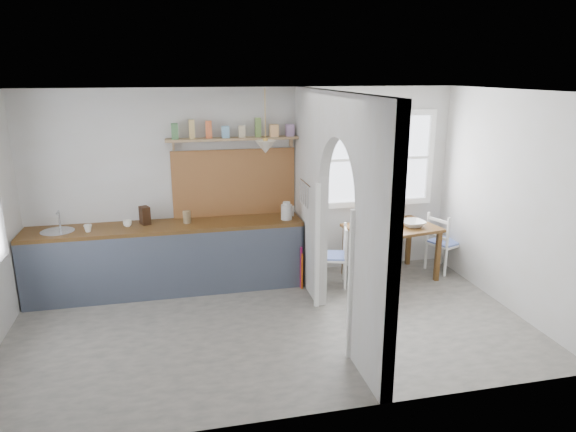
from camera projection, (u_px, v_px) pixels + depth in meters
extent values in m
cube|color=gray|center=(273.00, 326.00, 5.83)|extent=(5.80, 3.20, 0.01)
cube|color=silver|center=(270.00, 91.00, 5.12)|extent=(5.80, 3.20, 0.01)
cube|color=silver|center=(249.00, 185.00, 6.98)|extent=(5.80, 0.01, 2.60)
cube|color=silver|center=(311.00, 271.00, 3.97)|extent=(5.80, 0.01, 2.60)
cube|color=silver|center=(511.00, 202.00, 6.09)|extent=(0.01, 3.20, 2.60)
cube|color=silver|center=(376.00, 248.00, 4.50)|extent=(0.12, 0.80, 2.60)
cube|color=silver|center=(310.00, 192.00, 6.56)|extent=(0.12, 1.20, 2.60)
cube|color=silver|center=(342.00, 145.00, 5.23)|extent=(0.12, 1.20, 1.05)
cube|color=#563511|center=(166.00, 227.00, 6.57)|extent=(3.50, 0.60, 0.05)
cube|color=#4F5667|center=(168.00, 267.00, 6.43)|extent=(3.50, 0.03, 0.85)
cube|color=black|center=(168.00, 258.00, 6.74)|extent=(3.46, 0.45, 0.85)
cylinder|color=silver|center=(58.00, 232.00, 6.30)|extent=(0.40, 0.40, 0.02)
cube|color=olive|center=(234.00, 183.00, 6.90)|extent=(1.65, 0.03, 0.90)
cube|color=#9A7948|center=(234.00, 139.00, 6.66)|extent=(1.75, 0.20, 0.03)
cube|color=#356635|center=(175.00, 132.00, 6.47)|extent=(0.09, 0.09, 0.18)
cube|color=tan|center=(192.00, 132.00, 6.51)|extent=(0.09, 0.09, 0.18)
cube|color=#D05626|center=(209.00, 131.00, 6.56)|extent=(0.09, 0.09, 0.18)
cube|color=#5D90B1|center=(225.00, 131.00, 6.60)|extent=(0.09, 0.09, 0.18)
cube|color=tan|center=(242.00, 130.00, 6.65)|extent=(0.09, 0.09, 0.18)
cube|color=#587A30|center=(258.00, 130.00, 6.69)|extent=(0.09, 0.09, 0.18)
cube|color=tan|center=(274.00, 130.00, 6.74)|extent=(0.09, 0.09, 0.18)
cube|color=gray|center=(290.00, 129.00, 6.78)|extent=(0.09, 0.09, 0.18)
cone|color=white|center=(265.00, 147.00, 6.43)|extent=(0.26, 0.26, 0.16)
cylinder|color=silver|center=(306.00, 183.00, 6.41)|extent=(0.02, 0.50, 0.02)
imported|color=silver|center=(88.00, 228.00, 6.27)|extent=(0.11, 0.11, 0.09)
imported|color=white|center=(127.00, 223.00, 6.48)|extent=(0.12, 0.12, 0.08)
cube|color=black|center=(145.00, 215.00, 6.57)|extent=(0.15, 0.18, 0.23)
cylinder|color=olive|center=(187.00, 217.00, 6.62)|extent=(0.11, 0.11, 0.16)
cube|color=#A41357|center=(301.00, 268.00, 6.80)|extent=(0.02, 0.03, 0.59)
cube|color=#C0490F|center=(302.00, 271.00, 6.76)|extent=(0.02, 0.03, 0.49)
imported|color=silver|center=(413.00, 224.00, 7.01)|extent=(0.35, 0.35, 0.08)
imported|color=#4B6D51|center=(384.00, 228.00, 6.82)|extent=(0.09, 0.09, 0.08)
cylinder|color=black|center=(368.00, 230.00, 6.85)|extent=(0.22, 0.22, 0.01)
imported|color=#724378|center=(394.00, 215.00, 7.22)|extent=(0.23, 0.23, 0.20)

